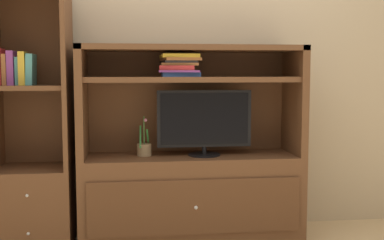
% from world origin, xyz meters
% --- Properties ---
extents(painted_rear_wall, '(6.00, 0.10, 2.80)m').
position_xyz_m(painted_rear_wall, '(0.00, 0.75, 1.40)').
color(painted_rear_wall, tan).
rests_on(painted_rear_wall, ground_plane).
extents(media_console, '(1.52, 0.50, 1.36)m').
position_xyz_m(media_console, '(0.00, 0.40, 0.46)').
color(media_console, brown).
rests_on(media_console, ground_plane).
extents(tv_monitor, '(0.65, 0.22, 0.45)m').
position_xyz_m(tv_monitor, '(0.09, 0.37, 0.84)').
color(tv_monitor, black).
rests_on(tv_monitor, media_console).
extents(potted_plant, '(0.10, 0.12, 0.28)m').
position_xyz_m(potted_plant, '(-0.32, 0.42, 0.65)').
color(potted_plant, '#8C7251').
rests_on(potted_plant, media_console).
extents(magazine_stack, '(0.29, 0.36, 0.15)m').
position_xyz_m(magazine_stack, '(-0.08, 0.40, 1.22)').
color(magazine_stack, '#2D519E').
rests_on(magazine_stack, media_console).
extents(bookshelf_tall, '(0.51, 0.45, 1.73)m').
position_xyz_m(bookshelf_tall, '(-1.06, 0.41, 0.55)').
color(bookshelf_tall, brown).
rests_on(bookshelf_tall, ground_plane).
extents(upright_book_row, '(0.22, 0.18, 0.24)m').
position_xyz_m(upright_book_row, '(-1.14, 0.40, 1.20)').
color(upright_book_row, red).
rests_on(upright_book_row, bookshelf_tall).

